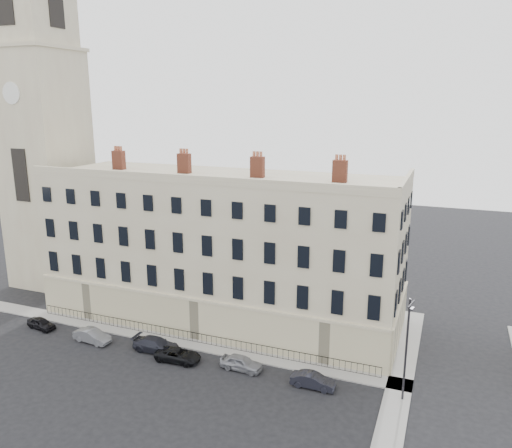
% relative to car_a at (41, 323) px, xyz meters
% --- Properties ---
extents(ground, '(160.00, 160.00, 0.00)m').
position_rel_car_a_xyz_m(ground, '(21.48, -2.46, -0.55)').
color(ground, black).
rests_on(ground, ground).
extents(terrace, '(36.22, 12.22, 17.00)m').
position_rel_car_a_xyz_m(terrace, '(15.51, 9.50, 6.95)').
color(terrace, '#BBAB8B').
rests_on(terrace, ground).
extents(church_tower, '(8.00, 8.13, 44.00)m').
position_rel_car_a_xyz_m(church_tower, '(-8.52, 11.53, 18.11)').
color(church_tower, '#BBAB8B').
rests_on(church_tower, ground).
extents(pavement_terrace, '(48.00, 2.00, 0.12)m').
position_rel_car_a_xyz_m(pavement_terrace, '(11.48, 2.54, -0.49)').
color(pavement_terrace, gray).
rests_on(pavement_terrace, ground).
extents(pavement_east_return, '(2.00, 24.00, 0.12)m').
position_rel_car_a_xyz_m(pavement_east_return, '(34.48, 5.54, -0.49)').
color(pavement_east_return, gray).
rests_on(pavement_east_return, ground).
extents(railings, '(35.00, 0.04, 0.96)m').
position_rel_car_a_xyz_m(railings, '(15.48, 2.94, 0.00)').
color(railings, black).
rests_on(railings, ground).
extents(car_a, '(3.40, 1.80, 1.10)m').
position_rel_car_a_xyz_m(car_a, '(0.00, 0.00, 0.00)').
color(car_a, black).
rests_on(car_a, ground).
extents(car_b, '(3.88, 1.63, 1.25)m').
position_rel_car_a_xyz_m(car_b, '(6.65, -0.46, 0.07)').
color(car_b, slate).
rests_on(car_b, ground).
extents(car_c, '(4.50, 1.90, 1.30)m').
position_rel_car_a_xyz_m(car_c, '(13.29, 0.19, 0.10)').
color(car_c, black).
rests_on(car_c, ground).
extents(car_d, '(4.15, 2.09, 1.13)m').
position_rel_car_a_xyz_m(car_d, '(15.99, -0.60, 0.01)').
color(car_d, black).
rests_on(car_d, ground).
extents(car_e, '(3.73, 1.60, 1.26)m').
position_rel_car_a_xyz_m(car_e, '(21.72, 0.11, 0.08)').
color(car_e, gray).
rests_on(car_e, ground).
extents(car_f, '(3.58, 1.26, 1.18)m').
position_rel_car_a_xyz_m(car_f, '(28.08, -0.29, 0.04)').
color(car_f, black).
rests_on(car_f, ground).
extents(streetlamp, '(0.49, 1.78, 8.28)m').
position_rel_car_a_xyz_m(streetlamp, '(34.90, 0.35, 4.04)').
color(streetlamp, '#2A292E').
rests_on(streetlamp, ground).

